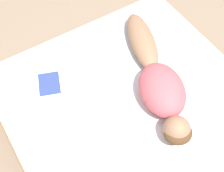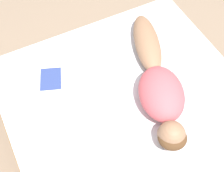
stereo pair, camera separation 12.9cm
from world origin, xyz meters
TOP-DOWN VIEW (x-y plane):
  - ground_plane at (0.00, 0.00)m, footprint 12.00×12.00m
  - bed at (0.00, 0.00)m, footprint 1.97×2.14m
  - person at (-0.25, -0.11)m, footprint 0.65×1.35m
  - open_magazine at (0.37, -0.56)m, footprint 0.62×0.50m

SIDE VIEW (x-z plane):
  - ground_plane at x=0.00m, z-range 0.00..0.00m
  - bed at x=0.00m, z-range 0.00..0.55m
  - open_magazine at x=0.37m, z-range 0.56..0.57m
  - person at x=-0.25m, z-range 0.54..0.78m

